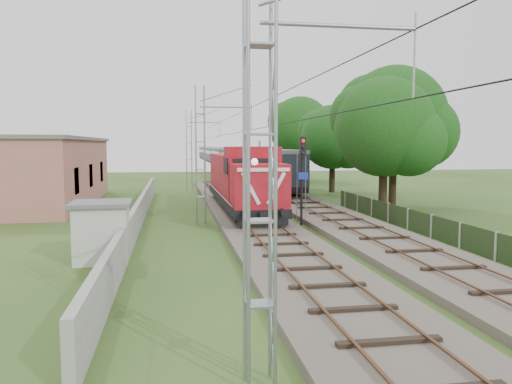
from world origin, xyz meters
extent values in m
plane|color=#2C4C1C|center=(0.00, 0.00, 0.00)|extent=(140.00, 140.00, 0.00)
cube|color=#6B6054|center=(0.00, 7.00, 0.15)|extent=(4.20, 70.00, 0.30)
cube|color=black|center=(0.00, 7.00, 0.35)|extent=(2.40, 70.00, 0.10)
cube|color=brown|center=(-0.85, 7.00, 0.42)|extent=(0.08, 70.00, 0.05)
cube|color=brown|center=(0.85, 7.00, 0.42)|extent=(0.08, 70.00, 0.05)
cube|color=#6B6054|center=(5.00, 20.00, 0.15)|extent=(4.20, 80.00, 0.30)
cube|color=black|center=(5.00, 20.00, 0.35)|extent=(2.40, 80.00, 0.10)
cube|color=brown|center=(4.15, 20.00, 0.42)|extent=(0.08, 80.00, 0.05)
cube|color=brown|center=(5.85, 20.00, 0.42)|extent=(0.08, 80.00, 0.05)
cylinder|color=gray|center=(-1.50, -8.00, 6.80)|extent=(3.00, 0.08, 0.08)
cylinder|color=gray|center=(-1.50, 12.00, 6.80)|extent=(3.00, 0.08, 0.08)
cylinder|color=gray|center=(-1.50, 32.00, 6.80)|extent=(3.00, 0.08, 0.08)
cylinder|color=black|center=(0.00, 12.00, 5.50)|extent=(0.03, 70.00, 0.03)
cylinder|color=black|center=(0.00, 12.00, 6.80)|extent=(0.03, 70.00, 0.03)
cube|color=#9E9E99|center=(-6.50, 12.00, 0.75)|extent=(0.25, 40.00, 1.50)
cube|color=#B46661|center=(-15.00, 24.00, 2.50)|extent=(8.00, 20.00, 5.00)
cube|color=#606060|center=(-15.00, 24.00, 5.10)|extent=(8.40, 20.40, 0.25)
cube|color=black|center=(-11.05, 18.00, 2.20)|extent=(0.10, 1.60, 1.80)
cube|color=black|center=(-11.05, 24.00, 2.20)|extent=(0.10, 1.60, 1.80)
cube|color=black|center=(-11.05, 30.00, 2.20)|extent=(0.10, 1.60, 1.80)
cube|color=black|center=(8.00, 3.00, 0.60)|extent=(0.05, 32.00, 1.15)
cube|color=#9E9E99|center=(8.00, 18.00, 0.60)|extent=(0.12, 0.12, 1.20)
cube|color=black|center=(0.00, 16.70, 1.01)|extent=(3.05, 17.30, 0.51)
cube|color=black|center=(0.00, 11.10, 0.70)|extent=(2.24, 3.66, 0.51)
cube|color=black|center=(0.00, 22.30, 0.70)|extent=(2.24, 3.66, 0.51)
cube|color=black|center=(0.00, 8.15, 0.60)|extent=(2.65, 0.25, 0.36)
cube|color=#AF1328|center=(0.00, 9.32, 2.43)|extent=(2.95, 2.54, 2.34)
sphere|color=white|center=(-0.46, 8.10, 3.76)|extent=(0.37, 0.37, 0.37)
sphere|color=white|center=(0.46, 8.10, 3.76)|extent=(0.37, 0.37, 0.37)
cube|color=silver|center=(-0.66, 8.02, 2.38)|extent=(1.02, 0.06, 1.70)
cube|color=silver|center=(0.66, 8.02, 2.38)|extent=(1.02, 0.06, 1.70)
cube|color=silver|center=(0.00, 8.02, 3.35)|extent=(2.75, 0.06, 0.18)
cube|color=#AF1328|center=(0.00, 11.81, 2.89)|extent=(3.05, 2.44, 3.26)
cube|color=black|center=(0.00, 10.57, 3.40)|extent=(2.54, 0.06, 0.92)
cube|color=#AF1328|center=(0.00, 19.19, 2.59)|extent=(2.85, 12.32, 2.65)
cylinder|color=black|center=(0.00, 16.09, 4.06)|extent=(0.45, 0.45, 0.41)
cylinder|color=gray|center=(-0.31, 11.00, 4.67)|extent=(0.12, 0.12, 0.36)
cylinder|color=gray|center=(0.31, 11.00, 4.67)|extent=(0.12, 0.12, 0.36)
cube|color=black|center=(5.00, 33.56, 0.90)|extent=(2.91, 22.08, 0.50)
cube|color=#292E44|center=(5.00, 33.56, 2.51)|extent=(3.01, 22.08, 2.71)
cube|color=beige|center=(5.00, 33.56, 3.01)|extent=(3.05, 21.20, 0.75)
cube|color=slate|center=(5.00, 33.56, 4.01)|extent=(3.06, 22.08, 0.35)
cube|color=black|center=(5.00, 56.64, 0.90)|extent=(2.91, 22.08, 0.50)
cube|color=#292E44|center=(5.00, 56.64, 2.51)|extent=(3.01, 22.08, 2.71)
cube|color=beige|center=(5.00, 56.64, 3.01)|extent=(3.05, 21.20, 0.75)
cube|color=slate|center=(5.00, 56.64, 4.01)|extent=(3.06, 22.08, 0.35)
cube|color=black|center=(5.00, 79.72, 0.90)|extent=(2.91, 22.08, 0.50)
cube|color=#292E44|center=(5.00, 79.72, 2.51)|extent=(3.01, 22.08, 2.71)
cube|color=beige|center=(5.00, 79.72, 3.01)|extent=(3.05, 21.20, 0.75)
cube|color=slate|center=(5.00, 79.72, 4.01)|extent=(3.06, 22.08, 0.35)
cube|color=black|center=(5.00, 102.81, 0.90)|extent=(2.91, 22.08, 0.50)
cube|color=#292E44|center=(5.00, 102.81, 2.51)|extent=(3.01, 22.08, 2.71)
cube|color=beige|center=(5.00, 102.81, 3.01)|extent=(3.05, 21.20, 0.75)
cube|color=slate|center=(5.00, 102.81, 4.01)|extent=(3.06, 22.08, 0.35)
cube|color=black|center=(5.00, 125.89, 0.90)|extent=(2.91, 22.08, 0.50)
cube|color=#292E44|center=(5.00, 125.89, 2.51)|extent=(3.01, 22.08, 2.71)
cube|color=beige|center=(5.00, 125.89, 3.01)|extent=(3.05, 21.20, 0.75)
cube|color=slate|center=(5.00, 125.89, 4.01)|extent=(3.06, 22.08, 0.35)
cylinder|color=black|center=(2.71, 10.63, 2.55)|extent=(0.14, 0.14, 5.10)
cube|color=black|center=(2.71, 10.47, 4.49)|extent=(0.38, 0.27, 1.12)
sphere|color=red|center=(2.71, 10.35, 4.84)|extent=(0.18, 0.18, 0.18)
sphere|color=black|center=(2.71, 10.35, 4.49)|extent=(0.18, 0.18, 0.18)
sphere|color=black|center=(2.71, 10.35, 4.13)|extent=(0.18, 0.18, 0.18)
cube|color=#19319B|center=(2.76, 10.50, 2.86)|extent=(0.56, 0.12, 0.41)
cube|color=beige|center=(-7.40, 3.18, 1.11)|extent=(2.06, 2.06, 2.21)
cube|color=#606060|center=(-7.40, 3.18, 2.31)|extent=(2.37, 2.37, 0.15)
cylinder|color=#322014|center=(9.58, 14.99, 2.07)|extent=(0.57, 0.57, 4.14)
sphere|color=#133E10|center=(9.58, 14.99, 5.84)|extent=(6.78, 6.78, 6.78)
sphere|color=#133E10|center=(10.93, 13.97, 4.89)|extent=(4.74, 4.74, 4.74)
sphere|color=#133E10|center=(8.39, 16.18, 6.59)|extent=(4.41, 4.41, 4.41)
cylinder|color=#322014|center=(11.70, 18.06, 2.35)|extent=(0.55, 0.55, 4.70)
sphere|color=#133E10|center=(11.70, 18.06, 6.63)|extent=(7.70, 7.70, 7.70)
sphere|color=#133E10|center=(13.24, 16.90, 5.56)|extent=(5.39, 5.39, 5.39)
sphere|color=#133E10|center=(10.36, 19.40, 7.48)|extent=(5.00, 5.00, 5.00)
cylinder|color=#322014|center=(10.83, 29.84, 1.91)|extent=(0.56, 0.56, 3.83)
sphere|color=#133E10|center=(10.83, 29.84, 5.39)|extent=(6.26, 6.26, 6.26)
sphere|color=#133E10|center=(12.08, 28.90, 4.52)|extent=(4.38, 4.38, 4.38)
sphere|color=#133E10|center=(9.73, 30.93, 6.09)|extent=(4.07, 4.07, 4.07)
cylinder|color=#322014|center=(11.66, 45.60, 2.43)|extent=(0.58, 0.58, 4.86)
sphere|color=#133E10|center=(11.66, 45.60, 6.85)|extent=(7.96, 7.96, 7.96)
sphere|color=#133E10|center=(13.25, 44.41, 5.75)|extent=(5.57, 5.57, 5.57)
sphere|color=#133E10|center=(10.26, 46.99, 7.74)|extent=(5.17, 5.17, 5.17)
camera|label=1|loc=(-4.59, -17.08, 4.60)|focal=35.00mm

